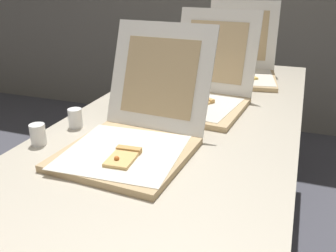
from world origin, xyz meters
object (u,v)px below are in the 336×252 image
table (178,134)px  cup_white_near_center (75,118)px  pizza_box_middle (201,94)px  cup_white_near_left (38,134)px  pizza_box_front (134,135)px  pizza_box_back (240,68)px

table → cup_white_near_center: 0.41m
table → cup_white_near_center: bearing=-154.6°
pizza_box_middle → cup_white_near_left: bearing=-120.7°
pizza_box_front → cup_white_near_left: (-0.33, -0.07, -0.02)m
pizza_box_back → cup_white_near_center: 1.04m
pizza_box_front → pizza_box_middle: 0.52m
pizza_box_middle → cup_white_near_center: (-0.38, -0.41, -0.02)m
cup_white_near_left → table: bearing=41.5°
cup_white_near_center → pizza_box_back: bearing=63.3°
table → pizza_box_middle: (0.02, 0.23, 0.10)m
pizza_box_back → table: bearing=-106.6°
cup_white_near_left → pizza_box_back: bearing=65.7°
pizza_box_front → pizza_box_middle: bearing=83.8°
pizza_box_front → pizza_box_middle: pizza_box_middle is taller
pizza_box_front → cup_white_near_left: bearing=-163.6°
cup_white_near_center → cup_white_near_left: bearing=-100.7°
table → pizza_box_front: (-0.06, -0.27, 0.10)m
table → cup_white_near_center: size_ratio=31.56×
pizza_box_back → cup_white_near_center: pizza_box_back is taller
cup_white_near_center → pizza_box_front: bearing=-19.2°
pizza_box_middle → pizza_box_back: (0.08, 0.53, 0.00)m
pizza_box_middle → cup_white_near_left: 0.72m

